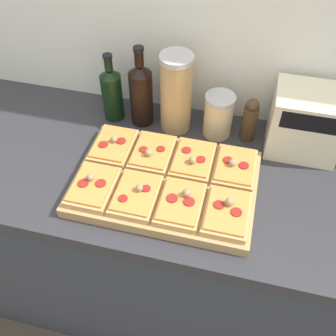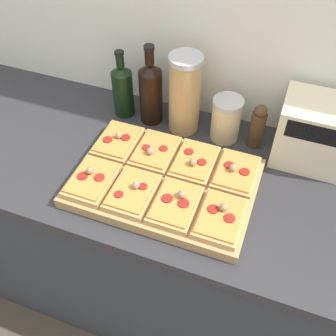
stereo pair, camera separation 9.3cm
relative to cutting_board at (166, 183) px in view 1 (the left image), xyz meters
name	(u,v)px [view 1 (the left image)]	position (x,y,z in m)	size (l,w,h in m)	color
wall_back	(222,22)	(0.08, 0.43, 0.33)	(6.00, 0.06, 2.50)	silver
kitchen_counter	(190,247)	(0.08, 0.08, -0.47)	(2.63, 0.67, 0.90)	#333842
cutting_board	(166,183)	(0.00, 0.00, 0.00)	(0.56, 0.38, 0.04)	tan
pizza_slice_back_left	(113,145)	(-0.20, 0.09, 0.03)	(0.13, 0.17, 0.05)	tan
pizza_slice_back_midleft	(152,152)	(-0.07, 0.09, 0.03)	(0.13, 0.17, 0.05)	tan
pizza_slice_back_midright	(193,159)	(0.07, 0.09, 0.03)	(0.13, 0.17, 0.05)	tan
pizza_slice_back_right	(235,167)	(0.20, 0.09, 0.03)	(0.13, 0.17, 0.05)	tan
pizza_slice_front_left	(93,186)	(-0.20, -0.09, 0.03)	(0.13, 0.17, 0.05)	tan
pizza_slice_front_midleft	(136,195)	(-0.07, -0.09, 0.03)	(0.13, 0.17, 0.05)	tan
pizza_slice_front_midright	(181,203)	(0.07, -0.09, 0.03)	(0.13, 0.17, 0.05)	tan
pizza_slice_front_right	(227,212)	(0.20, -0.09, 0.03)	(0.13, 0.17, 0.05)	tan
olive_oil_bottle	(112,93)	(-0.27, 0.29, 0.09)	(0.07, 0.07, 0.26)	black
wine_bottle	(141,93)	(-0.16, 0.29, 0.11)	(0.08, 0.08, 0.30)	black
grain_jar_tall	(176,93)	(-0.04, 0.29, 0.13)	(0.11, 0.11, 0.29)	tan
grain_jar_short	(218,115)	(0.11, 0.29, 0.06)	(0.10, 0.10, 0.16)	beige
pepper_mill	(250,120)	(0.22, 0.29, 0.06)	(0.05, 0.05, 0.17)	#47331E
toaster_oven	(306,122)	(0.40, 0.29, 0.09)	(0.25, 0.18, 0.22)	beige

